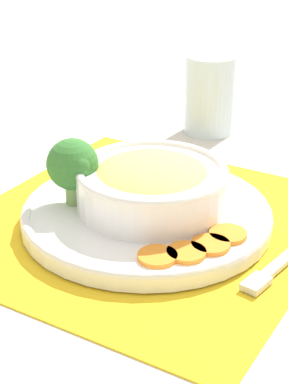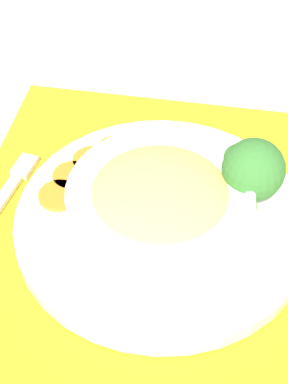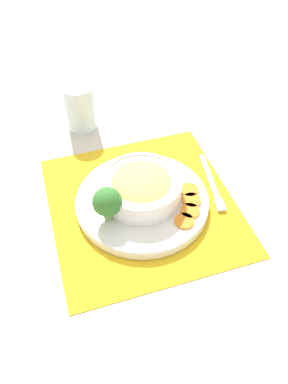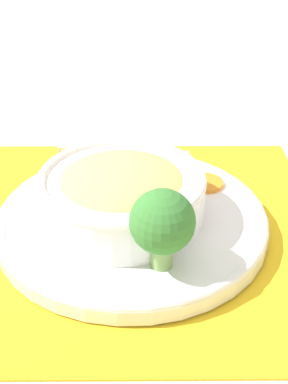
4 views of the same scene
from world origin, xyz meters
TOP-DOWN VIEW (x-y plane):
  - ground_plane at (0.00, 0.00)m, footprint 4.00×4.00m
  - placemat at (0.00, 0.00)m, footprint 0.43×0.45m
  - plate at (0.00, 0.00)m, footprint 0.29×0.29m
  - bowl at (0.00, -0.01)m, footprint 0.18×0.18m
  - broccoli_floret at (0.08, 0.04)m, footprint 0.06×0.06m
  - carrot_slice_near at (-0.07, 0.08)m, footprint 0.04×0.04m
  - carrot_slice_middle at (-0.09, 0.06)m, footprint 0.04×0.04m
  - carrot_slice_far at (-0.10, 0.03)m, footprint 0.04×0.04m
  - carrot_slice_extra at (-0.11, -0.00)m, footprint 0.04×0.04m
  - fork at (-0.17, -0.01)m, footprint 0.03×0.18m

SIDE VIEW (x-z plane):
  - ground_plane at x=0.00m, z-range 0.00..0.00m
  - placemat at x=0.00m, z-range 0.00..0.00m
  - fork at x=-0.17m, z-range 0.00..0.01m
  - plate at x=0.00m, z-range 0.00..0.03m
  - carrot_slice_near at x=-0.07m, z-range 0.02..0.03m
  - carrot_slice_middle at x=-0.09m, z-range 0.02..0.03m
  - carrot_slice_far at x=-0.10m, z-range 0.02..0.03m
  - carrot_slice_extra at x=-0.11m, z-range 0.02..0.03m
  - bowl at x=0.00m, z-range 0.02..0.08m
  - broccoli_floret at x=0.08m, z-range 0.03..0.11m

